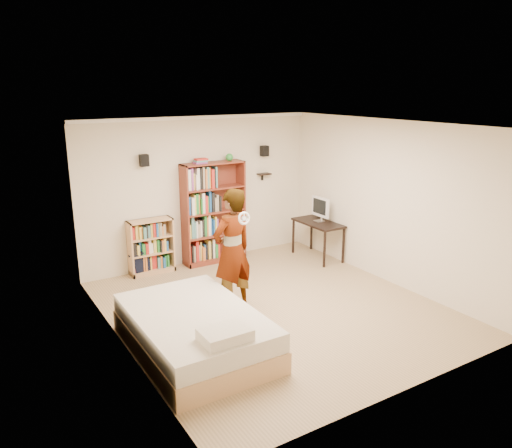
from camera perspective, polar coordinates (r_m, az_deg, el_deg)
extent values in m
cube|color=tan|center=(7.58, 2.05, -9.55)|extent=(4.50, 5.00, 0.01)
cube|color=beige|center=(9.24, -6.47, 3.81)|extent=(4.50, 0.02, 2.70)
cube|color=beige|center=(5.32, 17.30, -5.70)|extent=(4.50, 0.02, 2.70)
cube|color=beige|center=(6.20, -15.44, -2.52)|extent=(0.02, 5.00, 2.70)
cube|color=beige|center=(8.53, 14.85, 2.41)|extent=(0.02, 5.00, 2.70)
cube|color=white|center=(6.88, 2.27, 11.25)|extent=(4.50, 5.00, 0.02)
cube|color=white|center=(9.04, -6.65, 12.00)|extent=(4.50, 0.06, 0.06)
cube|color=white|center=(5.03, 18.25, 8.57)|extent=(4.50, 0.06, 0.06)
cube|color=white|center=(5.95, -16.09, 9.71)|extent=(0.06, 5.00, 0.06)
cube|color=white|center=(8.32, 15.34, 11.26)|extent=(0.06, 5.00, 0.06)
cube|color=black|center=(8.65, -12.67, 7.11)|extent=(0.14, 0.12, 0.20)
cube|color=black|center=(9.69, 0.98, 8.35)|extent=(0.14, 0.12, 0.20)
cube|color=black|center=(9.76, 0.93, 5.73)|extent=(0.25, 0.16, 0.02)
imported|color=black|center=(7.21, -2.71, -3.05)|extent=(0.74, 0.56, 1.83)
torus|color=white|center=(6.77, -1.37, 0.65)|extent=(0.18, 0.07, 0.19)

